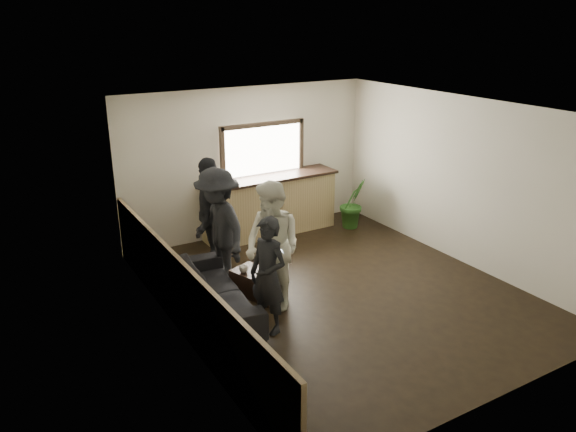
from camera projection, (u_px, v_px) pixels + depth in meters
ground at (337, 291)px, 8.65m from camera, size 5.00×6.00×0.01m
room_shell at (297, 209)px, 7.80m from camera, size 5.01×6.01×2.80m
bar_counter at (270, 201)px, 10.76m from camera, size 2.70×0.68×2.13m
sofa at (213, 291)px, 7.97m from camera, size 1.09×2.25×0.63m
coffee_table at (258, 284)px, 8.50m from camera, size 0.69×0.91×0.36m
cup_a at (244, 269)px, 8.44m from camera, size 0.13×0.13×0.10m
cup_b at (272, 271)px, 8.40m from camera, size 0.14×0.14×0.09m
potted_plant at (353, 203)px, 11.11m from camera, size 0.59×0.50×1.00m
person_a at (268, 276)px, 7.34m from camera, size 0.55×0.68×1.60m
person_b at (273, 247)px, 7.91m from camera, size 0.93×1.07×1.87m
person_c at (218, 228)px, 8.58m from camera, size 0.85×1.30×1.89m
person_d at (210, 213)px, 9.24m from camera, size 0.96×1.19×1.88m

